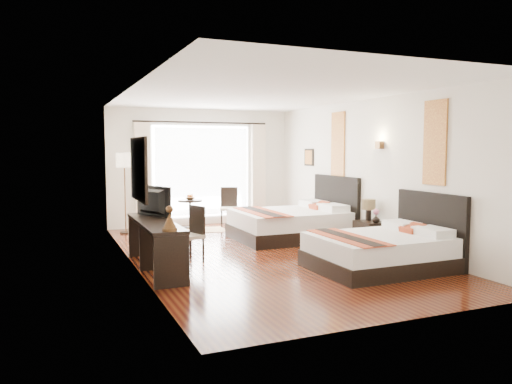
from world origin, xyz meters
name	(u,v)px	position (x,y,z in m)	size (l,w,h in m)	color
floor	(263,254)	(0.00, 0.00, -0.01)	(4.50, 7.50, 0.01)	#360F09
ceiling	(263,94)	(0.00, 0.00, 2.79)	(4.50, 7.50, 0.02)	white
wall_headboard	(370,172)	(2.25, 0.00, 1.40)	(0.01, 7.50, 2.80)	silver
wall_desk	(132,178)	(-2.25, 0.00, 1.40)	(0.01, 7.50, 2.80)	silver
wall_window	(202,167)	(0.00, 3.75, 1.40)	(4.50, 0.01, 2.80)	silver
wall_entry	(406,192)	(0.00, -3.75, 1.40)	(4.50, 0.01, 2.80)	silver
window_glass	(202,171)	(0.00, 3.73, 1.30)	(2.40, 0.02, 2.20)	white
sheer_curtain	(203,172)	(0.00, 3.67, 1.30)	(2.30, 0.02, 2.10)	white
drape_left	(142,174)	(-1.45, 3.63, 1.28)	(0.35, 0.14, 2.35)	beige
drape_right	(258,171)	(1.45, 3.63, 1.28)	(0.35, 0.14, 2.35)	beige
art_panel_near	(435,143)	(2.23, -1.72, 1.95)	(0.03, 0.50, 1.35)	maroon
art_panel_far	(338,144)	(2.23, 1.14, 1.95)	(0.03, 0.50, 1.35)	maroon
wall_sconce	(379,145)	(2.19, -0.34, 1.92)	(0.10, 0.14, 0.14)	#472F19
mirror_frame	(139,169)	(-2.22, -0.43, 1.55)	(0.04, 1.25, 0.95)	black
mirror_glass	(140,169)	(-2.19, -0.43, 1.55)	(0.01, 1.12, 0.82)	white
bed_near	(384,249)	(1.28, -1.72, 0.30)	(2.05, 1.60, 1.15)	black
bed_far	(293,223)	(1.18, 1.14, 0.33)	(2.26, 1.76, 1.27)	black
nightstand	(370,235)	(2.02, -0.34, 0.25)	(0.43, 0.53, 0.51)	black
table_lamp	(369,206)	(2.06, -0.22, 0.78)	(0.26, 0.26, 0.41)	black
vase	(376,219)	(2.00, -0.54, 0.57)	(0.14, 0.14, 0.15)	black
console_desk	(155,245)	(-1.99, -0.43, 0.38)	(0.50, 2.20, 0.76)	black
television	(149,201)	(-1.97, 0.12, 1.00)	(0.87, 0.11, 0.50)	black
bronze_figurine	(170,220)	(-1.99, -1.42, 0.90)	(0.20, 0.20, 0.30)	#472F19
desk_chair	(189,245)	(-1.38, -0.11, 0.28)	(0.54, 0.54, 0.92)	tan
floor_lamp	(124,165)	(-1.92, 3.13, 1.49)	(0.35, 0.35, 1.76)	black
side_table	(190,214)	(-0.42, 3.29, 0.33)	(0.58, 0.58, 0.67)	black
fruit_bowl	(190,199)	(-0.42, 3.28, 0.69)	(0.23, 0.23, 0.06)	#452A18
window_chair	(229,215)	(0.50, 3.17, 0.28)	(0.55, 0.55, 0.93)	tan
jute_rug	(199,230)	(-0.31, 2.90, 0.01)	(1.14, 0.77, 0.01)	tan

